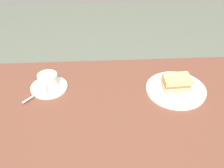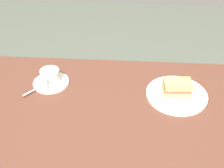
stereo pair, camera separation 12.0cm
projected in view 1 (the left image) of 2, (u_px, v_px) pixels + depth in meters
The scene contains 6 objects.
dining_table at pixel (112, 126), 1.19m from camera, with size 1.25×0.71×0.71m.
sandwich_plate at pixel (176, 90), 1.21m from camera, with size 0.26×0.26×0.01m, color white.
sandwich_front at pixel (176, 83), 1.19m from camera, with size 0.12×0.08×0.06m.
coffee_saucer at pixel (49, 87), 1.22m from camera, with size 0.16×0.16×0.01m, color white.
coffee_cup at pixel (48, 81), 1.20m from camera, with size 0.08×0.11×0.06m.
spoon at pixel (35, 95), 1.17m from camera, with size 0.07×0.08×0.01m.
Camera 1 is at (-0.05, -0.84, 1.46)m, focal length 44.80 mm.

